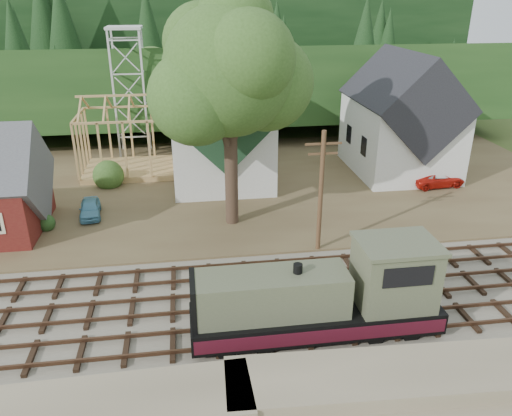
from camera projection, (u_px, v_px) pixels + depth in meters
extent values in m
plane|color=#384C1E|center=(214.00, 308.00, 26.33)|extent=(140.00, 140.00, 0.00)
cube|color=#726B5B|center=(214.00, 307.00, 26.29)|extent=(64.00, 11.00, 0.16)
cube|color=brown|center=(200.00, 185.00, 42.60)|extent=(64.00, 26.00, 0.30)
cube|color=#1E3F19|center=(192.00, 121.00, 64.43)|extent=(70.00, 28.96, 12.74)
cube|color=black|center=(189.00, 97.00, 78.95)|extent=(80.00, 20.00, 12.00)
cube|color=silver|center=(220.00, 140.00, 43.34)|extent=(8.00, 12.00, 6.40)
cube|color=#193723|center=(219.00, 103.00, 42.06)|extent=(8.40, 12.96, 8.40)
cube|color=silver|center=(224.00, 92.00, 35.82)|extent=(2.40, 2.40, 4.00)
cone|color=#193723|center=(223.00, 44.00, 34.51)|extent=(5.37, 5.37, 2.60)
cube|color=silver|center=(399.00, 136.00, 44.55)|extent=(8.00, 10.00, 6.40)
cube|color=black|center=(404.00, 100.00, 43.28)|extent=(8.40, 10.80, 8.40)
cube|color=tan|center=(131.00, 169.00, 45.27)|extent=(8.00, 6.00, 0.50)
cube|color=tan|center=(124.00, 95.00, 42.62)|extent=(8.00, 0.18, 0.18)
cube|color=silver|center=(114.00, 96.00, 46.97)|extent=(0.18, 0.18, 12.00)
cube|color=silver|center=(144.00, 95.00, 47.34)|extent=(0.18, 0.18, 12.00)
cube|color=silver|center=(117.00, 91.00, 49.51)|extent=(0.18, 0.18, 12.00)
cube|color=silver|center=(146.00, 90.00, 49.88)|extent=(0.18, 0.18, 12.00)
cube|color=silver|center=(124.00, 28.00, 46.03)|extent=(3.20, 3.20, 0.25)
cylinder|color=#38281E|center=(231.00, 168.00, 33.95)|extent=(0.90, 0.90, 8.00)
sphere|color=#34531F|center=(229.00, 70.00, 31.36)|extent=(8.40, 8.40, 8.40)
sphere|color=#34531F|center=(266.00, 83.00, 32.99)|extent=(6.40, 6.40, 6.40)
sphere|color=#34531F|center=(196.00, 98.00, 30.94)|extent=(6.00, 6.00, 6.00)
cylinder|color=#4C331E|center=(321.00, 194.00, 30.38)|extent=(0.28, 0.28, 8.00)
cube|color=#4C331E|center=(324.00, 144.00, 29.10)|extent=(2.20, 0.12, 0.12)
cube|color=#4C331E|center=(323.00, 154.00, 29.34)|extent=(1.80, 0.12, 0.12)
cube|color=black|center=(315.00, 330.00, 24.10)|extent=(11.70, 2.44, 0.34)
cube|color=black|center=(316.00, 318.00, 23.81)|extent=(11.70, 2.83, 1.07)
cube|color=#4D543D|center=(272.00, 294.00, 22.90)|extent=(7.02, 2.24, 2.05)
cube|color=#4D543D|center=(394.00, 274.00, 23.46)|extent=(3.51, 2.73, 3.12)
cube|color=#4D543D|center=(398.00, 244.00, 22.82)|extent=(3.70, 2.92, 0.19)
cube|color=black|center=(409.00, 277.00, 21.94)|extent=(2.34, 0.06, 0.97)
cube|color=#4A0F1D|center=(324.00, 337.00, 22.51)|extent=(11.70, 0.04, 0.68)
cube|color=#4A0F1D|center=(309.00, 301.00, 25.11)|extent=(11.70, 0.04, 0.68)
cylinder|color=black|center=(298.00, 271.00, 22.61)|extent=(0.43, 0.43, 0.68)
imported|color=#579DBA|center=(90.00, 208.00, 36.19)|extent=(1.85, 3.71, 1.21)
imported|color=red|center=(437.00, 179.00, 41.84)|extent=(4.77, 2.54, 1.28)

